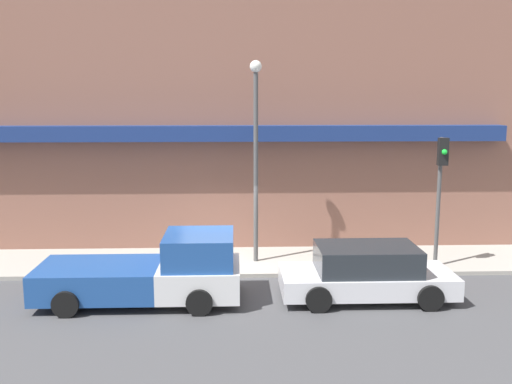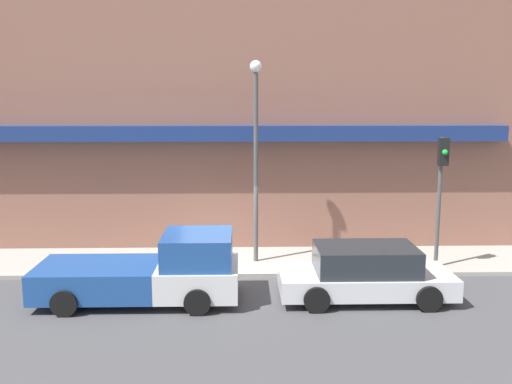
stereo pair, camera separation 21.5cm
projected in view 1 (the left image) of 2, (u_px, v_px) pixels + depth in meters
The scene contains 8 objects.
ground_plane at pixel (225, 278), 16.43m from camera, with size 80.00×80.00×0.00m, color #424244.
sidewalk at pixel (226, 262), 17.89m from camera, with size 36.00×2.98×0.12m.
building at pixel (226, 110), 20.04m from camera, with size 19.80×3.80×9.94m.
pickup_truck at pixel (154, 272), 14.50m from camera, with size 5.10×2.27×1.75m.
parked_car at pixel (366, 273), 14.71m from camera, with size 4.42×2.08×1.39m.
fire_hydrant at pixel (342, 256), 17.21m from camera, with size 0.20×0.20×0.58m.
street_lamp at pixel (256, 140), 17.13m from camera, with size 0.36×0.36×6.11m.
traffic_light at pixel (440, 179), 16.71m from camera, with size 0.28×0.42×3.88m.
Camera 1 is at (0.30, -15.81, 5.17)m, focal length 40.00 mm.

